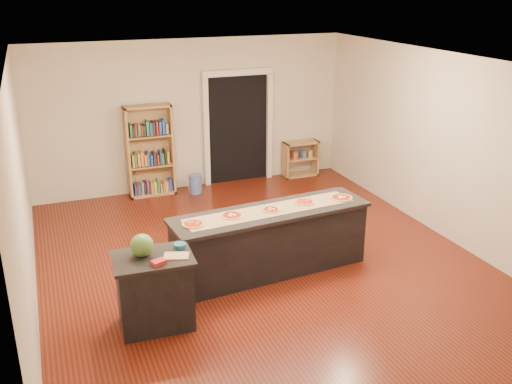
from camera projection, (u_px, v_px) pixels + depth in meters
name	position (u px, v px, depth m)	size (l,w,h in m)	color
room	(261.00, 169.00, 7.62)	(6.00, 7.00, 2.80)	beige
doorway	(238.00, 122.00, 11.02)	(1.40, 0.09, 2.21)	black
kitchen_island	(271.00, 241.00, 7.72)	(2.73, 0.74, 0.90)	black
side_counter	(155.00, 291.00, 6.50)	(0.89, 0.65, 0.88)	black
bookshelf	(150.00, 151.00, 10.40)	(0.84, 0.30, 1.69)	tan
low_shelf	(300.00, 159.00, 11.61)	(0.72, 0.31, 0.72)	tan
waste_bin	(195.00, 184.00, 10.71)	(0.24, 0.24, 0.35)	#4969A3
kraft_paper	(270.00, 210.00, 7.57)	(2.37, 0.43, 0.00)	#9C7A50
watermelon	(142.00, 245.00, 6.32)	(0.26, 0.26, 0.26)	#144214
cutting_board	(176.00, 256.00, 6.34)	(0.28, 0.18, 0.02)	tan
package_red	(159.00, 263.00, 6.16)	(0.15, 0.10, 0.05)	maroon
package_teal	(180.00, 246.00, 6.55)	(0.14, 0.14, 0.05)	#195966
pizza_a	(193.00, 224.00, 7.11)	(0.27, 0.27, 0.02)	tan
pizza_b	(232.00, 215.00, 7.37)	(0.30, 0.30, 0.02)	tan
pizza_c	(271.00, 210.00, 7.55)	(0.26, 0.26, 0.02)	tan
pizza_d	(305.00, 202.00, 7.82)	(0.27, 0.27, 0.02)	tan
pizza_e	(341.00, 198.00, 7.97)	(0.32, 0.32, 0.02)	tan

